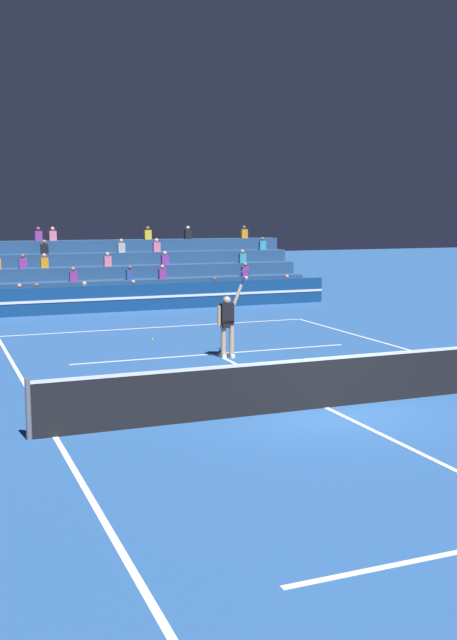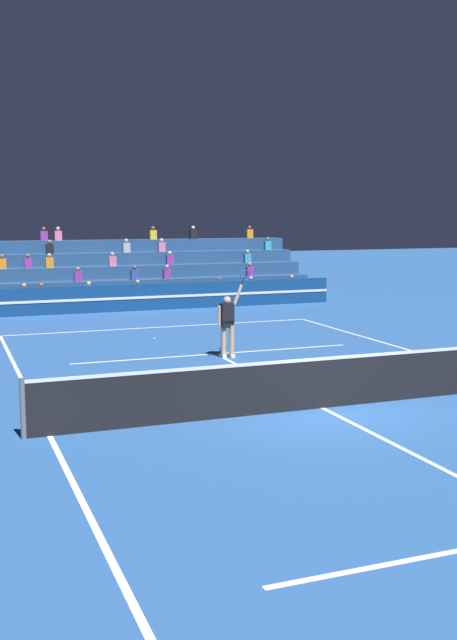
% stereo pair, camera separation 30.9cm
% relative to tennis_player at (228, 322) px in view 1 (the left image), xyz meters
% --- Properties ---
extents(ground_plane, '(120.00, 120.00, 0.00)m').
position_rel_tennis_player_xyz_m(ground_plane, '(-0.14, -5.81, -0.99)').
color(ground_plane, '#285699').
extents(court_lines, '(11.10, 23.90, 0.01)m').
position_rel_tennis_player_xyz_m(court_lines, '(-0.14, -5.81, -0.98)').
color(court_lines, white).
rests_on(court_lines, ground).
extents(tennis_net, '(12.00, 0.10, 1.10)m').
position_rel_tennis_player_xyz_m(tennis_net, '(-0.14, -5.81, -0.44)').
color(tennis_net, slate).
rests_on(tennis_net, ground).
extents(sponsor_banner_wall, '(18.00, 0.26, 1.10)m').
position_rel_tennis_player_xyz_m(sponsor_banner_wall, '(-0.14, 10.84, -0.44)').
color(sponsor_banner_wall, navy).
rests_on(sponsor_banner_wall, ground).
extents(bleacher_stand, '(17.99, 4.75, 3.38)m').
position_rel_tennis_player_xyz_m(bleacher_stand, '(-0.15, 14.64, 0.03)').
color(bleacher_stand, navy).
rests_on(bleacher_stand, ground).
extents(tennis_player, '(1.04, 0.33, 2.47)m').
position_rel_tennis_player_xyz_m(tennis_player, '(0.00, 0.00, 0.00)').
color(tennis_player, tan).
rests_on(tennis_player, ground).
extents(tennis_ball, '(0.07, 0.07, 0.07)m').
position_rel_tennis_player_xyz_m(tennis_ball, '(-1.15, 3.53, -0.95)').
color(tennis_ball, '#C6DB33').
rests_on(tennis_ball, ground).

